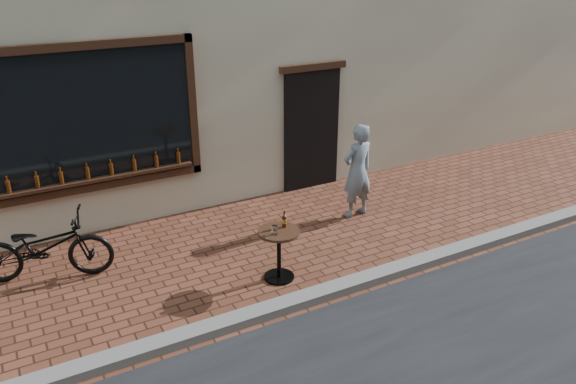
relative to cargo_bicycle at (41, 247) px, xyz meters
name	(u,v)px	position (x,y,z in m)	size (l,w,h in m)	color
ground	(320,308)	(2.93, -2.42, -0.48)	(90.00, 90.00, 0.00)	#572C1C
kerb	(312,296)	(2.93, -2.22, -0.42)	(90.00, 0.25, 0.12)	slate
cargo_bicycle	(41,247)	(0.00, 0.00, 0.00)	(2.18, 1.19, 1.01)	black
bistro_table	(279,244)	(2.81, -1.53, 0.04)	(0.57, 0.57, 0.98)	black
pedestrian	(357,171)	(4.87, -0.39, 0.31)	(0.58, 0.38, 1.59)	gray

